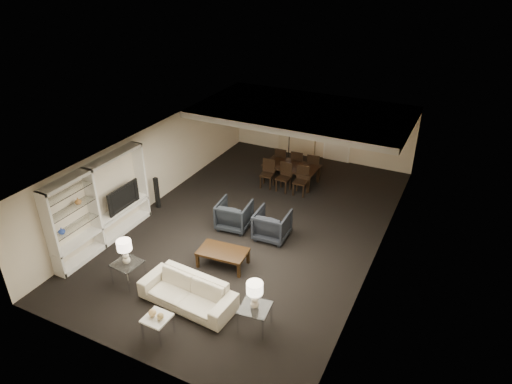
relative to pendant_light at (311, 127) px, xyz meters
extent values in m
plane|color=black|center=(-0.30, -3.50, -1.92)|extent=(11.00, 11.00, 0.00)
cube|color=silver|center=(-0.30, -3.50, 0.58)|extent=(7.00, 11.00, 0.02)
cube|color=beige|center=(-0.30, 2.00, -0.67)|extent=(7.00, 0.02, 2.50)
cube|color=beige|center=(-0.30, -9.00, -0.67)|extent=(7.00, 0.02, 2.50)
cube|color=beige|center=(-3.80, -3.50, -0.67)|extent=(0.02, 11.00, 2.50)
cube|color=beige|center=(3.20, -3.50, -0.67)|extent=(0.02, 11.00, 2.50)
cube|color=silver|center=(-0.30, 0.00, 0.48)|extent=(7.00, 4.00, 0.20)
cube|color=beige|center=(-1.20, 1.92, -0.72)|extent=(1.50, 0.12, 2.40)
cube|color=silver|center=(0.40, 1.97, -0.87)|extent=(0.90, 0.05, 2.10)
cube|color=#142D38|center=(1.80, 1.96, -0.37)|extent=(0.95, 0.04, 0.65)
cylinder|color=#D8591E|center=(0.00, 0.00, 0.00)|extent=(0.52, 0.52, 0.24)
imported|color=beige|center=(-0.21, -7.18, -1.59)|extent=(2.31, 1.04, 0.66)
imported|color=black|center=(-0.81, -3.88, -1.50)|extent=(0.99, 1.01, 0.84)
imported|color=black|center=(0.39, -3.88, -1.50)|extent=(0.94, 0.96, 0.84)
sphere|color=#F0C47F|center=(-0.31, -8.28, -1.32)|extent=(0.16, 0.16, 0.16)
sphere|color=tan|center=(-0.11, -8.28, -1.33)|extent=(0.14, 0.14, 0.14)
imported|color=black|center=(-3.58, -5.39, -0.83)|extent=(1.18, 0.15, 0.68)
imported|color=#2541A3|center=(-3.61, -7.44, -0.77)|extent=(0.17, 0.17, 0.18)
imported|color=#A97038|center=(-3.61, -6.79, -0.27)|extent=(0.17, 0.17, 0.18)
cube|color=black|center=(-3.50, -3.93, -1.41)|extent=(0.12, 0.12, 1.03)
imported|color=black|center=(-0.43, -0.53, -1.60)|extent=(1.89, 1.11, 0.65)
camera|label=1|loc=(4.71, -13.65, 5.30)|focal=32.00mm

